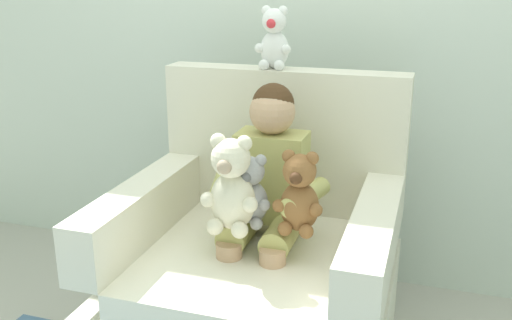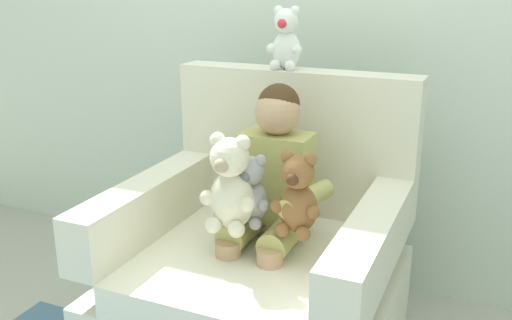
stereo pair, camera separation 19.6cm
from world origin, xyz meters
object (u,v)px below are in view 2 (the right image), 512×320
object	(u,v)px
plush_brown	(298,196)
plush_cream	(230,186)
plush_grey	(251,192)
plush_white_on_backrest	(286,40)
armchair	(261,273)
seated_child	(270,186)

from	to	relation	value
plush_brown	plush_cream	world-z (taller)	plush_cream
plush_grey	plush_white_on_backrest	size ratio (longest dim) A/B	1.05
armchair	plush_brown	distance (m)	0.44
plush_grey	seated_child	bearing A→B (deg)	62.22
armchair	plush_cream	bearing A→B (deg)	-105.34
armchair	plush_grey	distance (m)	0.38
plush_white_on_backrest	plush_brown	bearing A→B (deg)	-53.40
seated_child	plush_brown	distance (m)	0.21
seated_child	plush_grey	distance (m)	0.13
armchair	seated_child	bearing A→B (deg)	58.44
seated_child	plush_white_on_backrest	distance (m)	0.59
armchair	plush_cream	distance (m)	0.44
plush_grey	plush_white_on_backrest	distance (m)	0.66
armchair	plush_brown	world-z (taller)	armchair
plush_brown	plush_cream	bearing A→B (deg)	-175.79
plush_grey	plush_brown	world-z (taller)	plush_brown
plush_brown	plush_white_on_backrest	distance (m)	0.69
plush_brown	plush_white_on_backrest	size ratio (longest dim) A/B	1.17
plush_brown	plush_cream	size ratio (longest dim) A/B	0.85
armchair	plush_white_on_backrest	xyz separation A→B (m)	(-0.05, 0.35, 0.84)
plush_cream	plush_white_on_backrest	size ratio (longest dim) A/B	1.38
seated_child	plush_grey	bearing A→B (deg)	-104.59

